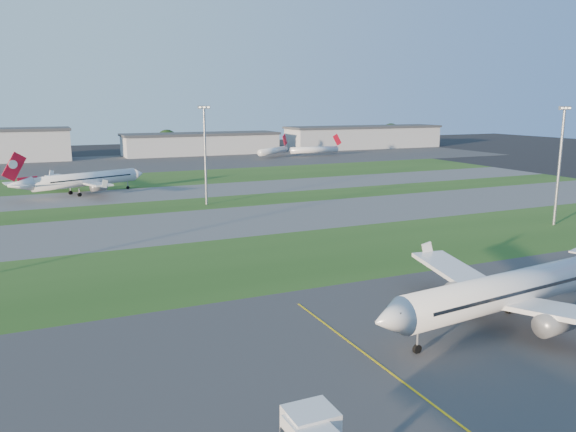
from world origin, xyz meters
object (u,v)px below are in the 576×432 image
mini_jet_near (273,151)px  mini_jet_far (315,150)px  light_mast_east (560,158)px  light_mast_centre (205,149)px  airliner_taxiing (85,180)px  airliner_parked (512,290)px

mini_jet_near → mini_jet_far: (21.72, -2.66, 0.00)m
mini_jet_near → light_mast_east: bearing=-130.6°
light_mast_centre → light_mast_east: 84.29m
light_mast_centre → mini_jet_near: bearing=59.6°
light_mast_east → mini_jet_near: bearing=88.5°
airliner_taxiing → light_mast_east: 126.45m
mini_jet_far → airliner_parked: bearing=-109.5°
airliner_taxiing → light_mast_centre: 43.22m
airliner_taxiing → light_mast_centre: size_ratio=1.43×
airliner_parked → airliner_taxiing: airliner_parked is taller
light_mast_east → light_mast_centre: bearing=138.4°
airliner_taxiing → light_mast_east: bearing=113.1°
airliner_parked → light_mast_centre: size_ratio=1.61×
airliner_taxiing → light_mast_east: size_ratio=1.43×
airliner_parked → airliner_taxiing: 132.16m
light_mast_centre → light_mast_east: bearing=-41.6°
mini_jet_near → mini_jet_far: size_ratio=0.81×
airliner_parked → mini_jet_near: bearing=68.6°
airliner_parked → mini_jet_near: airliner_parked is taller
airliner_parked → mini_jet_far: airliner_parked is taller
mini_jet_near → mini_jet_far: bearing=-46.1°
airliner_parked → airliner_taxiing: size_ratio=1.12×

